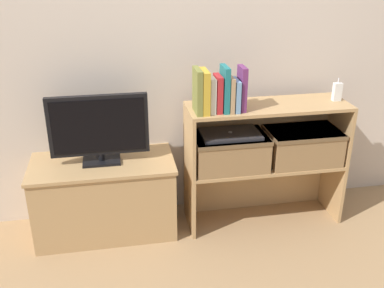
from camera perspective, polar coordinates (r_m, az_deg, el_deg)
ground_plane at (r=2.83m, az=0.60°, el=-11.96°), size 16.00×16.00×0.00m
wall_back at (r=2.77m, az=-1.08°, el=14.39°), size 10.00×0.05×2.40m
tv_stand at (r=2.83m, az=-10.99°, el=-6.59°), size 0.85×0.43×0.48m
tv at (r=2.63m, az=-11.75°, el=2.05°), size 0.57×0.14×0.41m
bookshelf_lower_tier at (r=2.98m, az=8.64°, el=-4.28°), size 0.98×0.32×0.40m
bookshelf_upper_tier at (r=2.82m, az=9.13°, el=2.80°), size 0.98×0.32×0.39m
book_olive at (r=2.51m, az=0.71°, el=6.74°), size 0.03×0.16×0.25m
book_mustard at (r=2.52m, az=1.56°, el=6.69°), size 0.04×0.16×0.24m
book_ivory at (r=2.53m, az=2.46°, el=6.29°), size 0.03×0.13×0.20m
book_crimson at (r=2.54m, az=3.30°, el=6.41°), size 0.03×0.12×0.21m
book_teal at (r=2.54m, az=4.17°, el=6.99°), size 0.03×0.14×0.26m
book_tan at (r=2.56m, az=4.84°, el=6.39°), size 0.02×0.15×0.20m
book_skyblue at (r=2.57m, az=5.53°, el=6.23°), size 0.03×0.14×0.18m
book_plum at (r=2.57m, az=6.36°, el=7.01°), size 0.03×0.12×0.25m
baby_monitor at (r=2.87m, az=17.94°, el=6.34°), size 0.05×0.03×0.14m
storage_basket_left at (r=2.74m, az=4.80°, el=-0.75°), size 0.45×0.29×0.21m
storage_basket_right at (r=2.89m, az=13.84°, el=-0.03°), size 0.45×0.29×0.21m
laptop at (r=2.69m, az=4.87°, el=1.28°), size 0.35×0.23×0.02m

